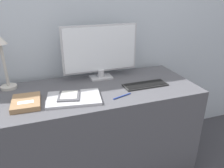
# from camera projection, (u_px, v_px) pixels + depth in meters

# --- Properties ---
(wall_back) EXTENTS (3.60, 0.05, 2.40)m
(wall_back) POSITION_uv_depth(u_px,v_px,m) (83.00, 14.00, 1.65)
(wall_back) COLOR #B2BCC6
(wall_back) RESTS_ON ground_plane
(desk) EXTENTS (1.40, 0.60, 0.73)m
(desk) POSITION_uv_depth(u_px,v_px,m) (99.00, 132.00, 1.67)
(desk) COLOR #4C4C51
(desk) RESTS_ON ground_plane
(monitor) EXTENTS (0.57, 0.11, 0.41)m
(monitor) POSITION_uv_depth(u_px,v_px,m) (100.00, 51.00, 1.63)
(monitor) COLOR #B7B7BC
(monitor) RESTS_ON desk
(keyboard) EXTENTS (0.32, 0.12, 0.01)m
(keyboard) POSITION_uv_depth(u_px,v_px,m) (145.00, 85.00, 1.57)
(keyboard) COLOR #282828
(keyboard) RESTS_ON desk
(laptop) EXTENTS (0.36, 0.27, 0.02)m
(laptop) POSITION_uv_depth(u_px,v_px,m) (74.00, 98.00, 1.37)
(laptop) COLOR #A3A3A8
(laptop) RESTS_ON desk
(ereader) EXTENTS (0.17, 0.19, 0.01)m
(ereader) POSITION_uv_depth(u_px,v_px,m) (69.00, 95.00, 1.38)
(ereader) COLOR #4C4C51
(ereader) RESTS_ON laptop
(desk_lamp) EXTENTS (0.11, 0.11, 0.37)m
(desk_lamp) POSITION_uv_depth(u_px,v_px,m) (3.00, 57.00, 1.44)
(desk_lamp) COLOR #BCB7AD
(desk_lamp) RESTS_ON desk
(notebook) EXTENTS (0.17, 0.22, 0.03)m
(notebook) POSITION_uv_depth(u_px,v_px,m) (26.00, 102.00, 1.31)
(notebook) COLOR #93704C
(notebook) RESTS_ON desk
(pen) EXTENTS (0.14, 0.05, 0.01)m
(pen) POSITION_uv_depth(u_px,v_px,m) (122.00, 96.00, 1.41)
(pen) COLOR navy
(pen) RESTS_ON desk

